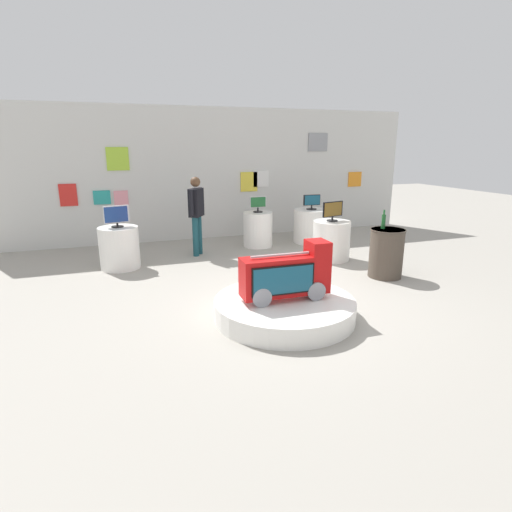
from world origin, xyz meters
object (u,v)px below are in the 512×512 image
display_pedestal_center_rear (119,248)px  tv_on_far_right (312,202)px  main_display_pedestal (284,308)px  shopper_browsing_near_truck (196,210)px  tv_on_center_rear (117,216)px  side_table_round (386,253)px  display_pedestal_right_rear (331,240)px  novelty_firetruck_tv (287,277)px  display_pedestal_left_rear (258,229)px  display_pedestal_far_right (311,226)px  tv_on_right_rear (333,211)px  tv_on_left_rear (258,204)px  bottle_on_side_table (384,221)px

display_pedestal_center_rear → tv_on_far_right: bearing=9.8°
main_display_pedestal → shopper_browsing_near_truck: size_ratio=1.15×
tv_on_center_rear → side_table_round: 4.82m
display_pedestal_right_rear → shopper_browsing_near_truck: (-2.44, 1.22, 0.55)m
main_display_pedestal → side_table_round: size_ratio=2.21×
novelty_firetruck_tv → shopper_browsing_near_truck: bearing=97.3°
main_display_pedestal → display_pedestal_left_rear: bearing=75.6°
tv_on_center_rear → display_pedestal_far_right: tv_on_center_rear is taller
tv_on_right_rear → display_pedestal_right_rear: bearing=76.4°
novelty_firetruck_tv → tv_on_left_rear: tv_on_left_rear is taller
tv_on_right_rear → display_pedestal_far_right: tv_on_right_rear is taller
side_table_round → bottle_on_side_table: size_ratio=2.60×
tv_on_right_rear → shopper_browsing_near_truck: 2.73m
main_display_pedestal → tv_on_center_rear: size_ratio=4.19×
main_display_pedestal → novelty_firetruck_tv: 0.44m
display_pedestal_right_rear → tv_on_left_rear: bearing=123.5°
display_pedestal_center_rear → tv_on_center_rear: bearing=-102.2°
display_pedestal_far_right → shopper_browsing_near_truck: 2.81m
tv_on_right_rear → shopper_browsing_near_truck: (-2.44, 1.22, -0.05)m
display_pedestal_center_rear → bottle_on_side_table: 4.74m
display_pedestal_right_rear → novelty_firetruck_tv: bearing=-130.0°
novelty_firetruck_tv → shopper_browsing_near_truck: size_ratio=0.73×
display_pedestal_center_rear → shopper_browsing_near_truck: (1.55, 0.47, 0.55)m
main_display_pedestal → tv_on_far_right: 4.56m
tv_on_center_rear → tv_on_far_right: 4.36m
display_pedestal_far_right → shopper_browsing_near_truck: (-2.74, -0.28, 0.55)m
display_pedestal_right_rear → shopper_browsing_near_truck: shopper_browsing_near_truck is taller
main_display_pedestal → display_pedestal_right_rear: bearing=49.6°
main_display_pedestal → display_pedestal_left_rear: display_pedestal_left_rear is taller
display_pedestal_center_rear → novelty_firetruck_tv: bearing=-57.2°
display_pedestal_far_right → shopper_browsing_near_truck: size_ratio=0.50×
display_pedestal_far_right → tv_on_far_right: size_ratio=1.99×
tv_on_left_rear → tv_on_right_rear: tv_on_right_rear is taller
bottle_on_side_table → tv_on_right_rear: bearing=103.1°
tv_on_center_rear → shopper_browsing_near_truck: 1.62m
tv_on_center_rear → tv_on_left_rear: bearing=14.6°
tv_on_center_rear → side_table_round: size_ratio=0.53×
tv_on_right_rear → tv_on_far_right: size_ratio=1.19×
tv_on_right_rear → display_pedestal_center_rear: bearing=169.3°
tv_on_center_rear → tv_on_far_right: tv_on_center_rear is taller
display_pedestal_left_rear → tv_on_right_rear: bearing=-56.7°
display_pedestal_center_rear → tv_on_right_rear: (3.99, -0.76, 0.60)m
display_pedestal_left_rear → side_table_round: size_ratio=0.92×
tv_on_right_rear → display_pedestal_far_right: bearing=78.6°
shopper_browsing_near_truck → side_table_round: bearing=-42.2°
display_pedestal_right_rear → tv_on_far_right: tv_on_far_right is taller
novelty_firetruck_tv → bottle_on_side_table: bearing=26.6°
main_display_pedestal → tv_on_center_rear: tv_on_center_rear is taller
display_pedestal_center_rear → tv_on_right_rear: bearing=-10.7°
main_display_pedestal → bottle_on_side_table: (2.29, 1.13, 0.84)m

